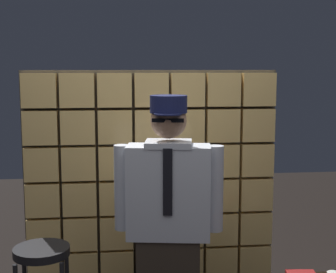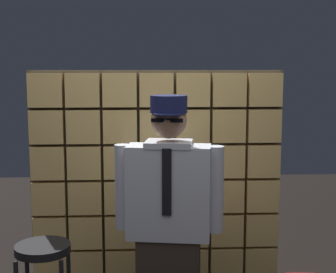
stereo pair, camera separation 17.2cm
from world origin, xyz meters
The scene contains 2 objects.
glass_block_wall centered at (0.00, 1.16, 0.92)m, with size 1.88×0.10×1.88m.
standing_person centered at (0.06, 0.53, 0.89)m, with size 0.69×0.33×1.71m.
Camera 1 is at (-0.26, -2.43, 1.88)m, focal length 52.83 mm.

